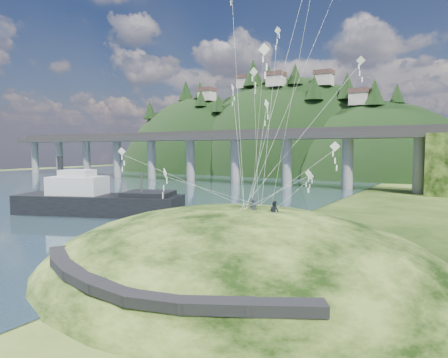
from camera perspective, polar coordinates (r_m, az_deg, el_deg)
The scene contains 10 objects.
ground at distance 36.99m, azimuth -10.42°, elevation -11.24°, with size 320.00×320.00×0.00m, color black.
water at distance 111.75m, azimuth -27.72°, elevation -1.17°, with size 240.00×240.00×0.00m, color #304B59.
grass_hill at distance 34.49m, azimuth 2.23°, elevation -14.96°, with size 36.00×32.00×13.00m.
footpath at distance 24.71m, azimuth -12.91°, elevation -14.25°, with size 22.29×5.84×0.83m.
bridge at distance 108.79m, azimuth 4.15°, elevation 4.31°, with size 160.00×11.00×15.00m.
far_ridge at distance 164.07m, azimuth 7.26°, elevation -1.67°, with size 153.00×70.00×94.50m.
work_barge at distance 63.04m, azimuth -17.80°, elevation -2.84°, with size 25.70×15.32×8.72m.
wooden_dock at distance 42.60m, azimuth -8.87°, elevation -8.44°, with size 15.32×8.86×1.12m.
kite_flyers at distance 32.08m, azimuth 6.13°, elevation -2.95°, with size 2.64×1.08×1.94m.
kite_swarm at distance 34.69m, azimuth 8.60°, elevation 15.72°, with size 17.35×17.03×20.27m.
Camera 1 is at (24.01, -26.31, 9.96)m, focal length 32.00 mm.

